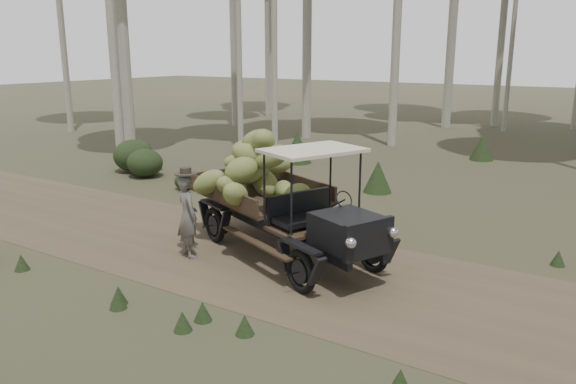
# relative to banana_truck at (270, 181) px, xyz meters

# --- Properties ---
(ground) EXTENTS (120.00, 120.00, 0.00)m
(ground) POSITION_rel_banana_truck_xyz_m (1.21, -0.62, -1.38)
(ground) COLOR #473D2B
(ground) RESTS_ON ground
(dirt_track) EXTENTS (70.00, 4.00, 0.01)m
(dirt_track) POSITION_rel_banana_truck_xyz_m (1.21, -0.62, -1.38)
(dirt_track) COLOR brown
(dirt_track) RESTS_ON ground
(banana_truck) EXTENTS (4.97, 3.29, 2.48)m
(banana_truck) POSITION_rel_banana_truck_xyz_m (0.00, 0.00, 0.00)
(banana_truck) COLOR black
(banana_truck) RESTS_ON ground
(farmer) EXTENTS (0.69, 0.60, 1.74)m
(farmer) POSITION_rel_banana_truck_xyz_m (-1.07, -1.19, -0.56)
(farmer) COLOR #56534F
(farmer) RESTS_ON ground
(undergrowth) EXTENTS (23.00, 23.13, 1.38)m
(undergrowth) POSITION_rel_banana_truck_xyz_m (1.00, -1.09, -0.84)
(undergrowth) COLOR #233319
(undergrowth) RESTS_ON ground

